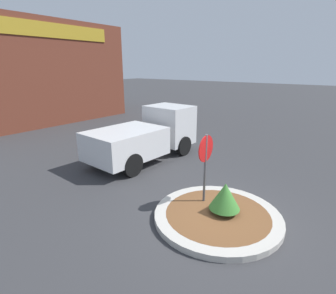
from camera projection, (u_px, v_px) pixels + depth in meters
The scene contains 6 objects.
ground_plane at pixel (217, 219), 7.11m from camera, with size 120.00×120.00×0.00m, color #38383A.
traffic_island at pixel (217, 216), 7.09m from camera, with size 3.41×3.41×0.17m.
stop_sign at pixel (206, 157), 7.33m from camera, with size 0.77×0.07×2.18m.
island_shrub at pixel (225, 196), 6.97m from camera, with size 0.83×0.83×0.85m.
utility_truck at pixel (147, 135), 11.47m from camera, with size 5.21×2.40×2.18m.
storefront_building at pixel (35, 73), 19.19m from camera, with size 11.85×6.07×6.95m.
Camera 1 is at (-5.75, -2.71, 3.97)m, focal length 28.00 mm.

